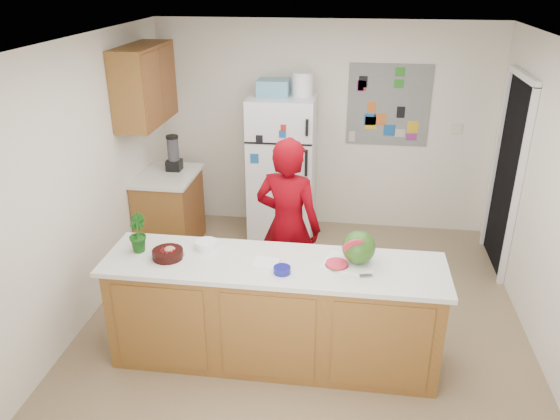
# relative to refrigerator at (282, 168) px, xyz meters

# --- Properties ---
(floor) EXTENTS (4.00, 4.50, 0.02)m
(floor) POSITION_rel_refrigerator_xyz_m (0.45, -1.88, -0.86)
(floor) COLOR brown
(floor) RESTS_ON ground
(wall_back) EXTENTS (4.00, 0.02, 2.50)m
(wall_back) POSITION_rel_refrigerator_xyz_m (0.45, 0.38, 0.40)
(wall_back) COLOR beige
(wall_back) RESTS_ON ground
(wall_left) EXTENTS (0.02, 4.50, 2.50)m
(wall_left) POSITION_rel_refrigerator_xyz_m (-1.56, -1.88, 0.40)
(wall_left) COLOR beige
(wall_left) RESTS_ON ground
(ceiling) EXTENTS (4.00, 4.50, 0.02)m
(ceiling) POSITION_rel_refrigerator_xyz_m (0.45, -1.88, 1.66)
(ceiling) COLOR white
(ceiling) RESTS_ON wall_back
(doorway) EXTENTS (0.03, 0.85, 2.04)m
(doorway) POSITION_rel_refrigerator_xyz_m (2.44, -0.43, 0.17)
(doorway) COLOR black
(doorway) RESTS_ON ground
(peninsula_base) EXTENTS (2.60, 0.62, 0.88)m
(peninsula_base) POSITION_rel_refrigerator_xyz_m (0.25, -2.38, -0.41)
(peninsula_base) COLOR brown
(peninsula_base) RESTS_ON floor
(peninsula_top) EXTENTS (2.68, 0.70, 0.04)m
(peninsula_top) POSITION_rel_refrigerator_xyz_m (0.25, -2.38, 0.05)
(peninsula_top) COLOR silver
(peninsula_top) RESTS_ON peninsula_base
(side_counter_base) EXTENTS (0.60, 0.80, 0.86)m
(side_counter_base) POSITION_rel_refrigerator_xyz_m (-1.24, -0.53, -0.42)
(side_counter_base) COLOR brown
(side_counter_base) RESTS_ON floor
(side_counter_top) EXTENTS (0.64, 0.84, 0.04)m
(side_counter_top) POSITION_rel_refrigerator_xyz_m (-1.24, -0.53, 0.03)
(side_counter_top) COLOR silver
(side_counter_top) RESTS_ON side_counter_base
(upper_cabinets) EXTENTS (0.35, 1.00, 0.80)m
(upper_cabinets) POSITION_rel_refrigerator_xyz_m (-1.37, -0.58, 1.05)
(upper_cabinets) COLOR brown
(upper_cabinets) RESTS_ON wall_left
(refrigerator) EXTENTS (0.75, 0.70, 1.70)m
(refrigerator) POSITION_rel_refrigerator_xyz_m (0.00, 0.00, 0.00)
(refrigerator) COLOR silver
(refrigerator) RESTS_ON floor
(fridge_top_bin) EXTENTS (0.35, 0.28, 0.18)m
(fridge_top_bin) POSITION_rel_refrigerator_xyz_m (-0.10, 0.00, 0.94)
(fridge_top_bin) COLOR #5999B2
(fridge_top_bin) RESTS_ON refrigerator
(photo_collage) EXTENTS (0.95, 0.01, 0.95)m
(photo_collage) POSITION_rel_refrigerator_xyz_m (1.20, 0.36, 0.70)
(photo_collage) COLOR slate
(photo_collage) RESTS_ON wall_back
(person) EXTENTS (0.70, 0.54, 1.70)m
(person) POSITION_rel_refrigerator_xyz_m (0.27, -1.60, 0.00)
(person) COLOR #5E0007
(person) RESTS_ON floor
(blender_appliance) EXTENTS (0.13, 0.13, 0.38)m
(blender_appliance) POSITION_rel_refrigerator_xyz_m (-1.19, -0.39, 0.24)
(blender_appliance) COLOR black
(blender_appliance) RESTS_ON side_counter_top
(cutting_board) EXTENTS (0.45, 0.37, 0.01)m
(cutting_board) POSITION_rel_refrigerator_xyz_m (0.84, -2.32, 0.08)
(cutting_board) COLOR white
(cutting_board) RESTS_ON peninsula_top
(watermelon) EXTENTS (0.26, 0.26, 0.26)m
(watermelon) POSITION_rel_refrigerator_xyz_m (0.90, -2.30, 0.21)
(watermelon) COLOR #195A0E
(watermelon) RESTS_ON cutting_board
(watermelon_slice) EXTENTS (0.17, 0.17, 0.02)m
(watermelon_slice) POSITION_rel_refrigerator_xyz_m (0.74, -2.37, 0.09)
(watermelon_slice) COLOR #DF2748
(watermelon_slice) RESTS_ON cutting_board
(cherry_bowl) EXTENTS (0.29, 0.29, 0.07)m
(cherry_bowl) POSITION_rel_refrigerator_xyz_m (-0.59, -2.42, 0.11)
(cherry_bowl) COLOR black
(cherry_bowl) RESTS_ON peninsula_top
(white_bowl) EXTENTS (0.20, 0.20, 0.06)m
(white_bowl) POSITION_rel_refrigerator_xyz_m (-0.33, -2.21, 0.10)
(white_bowl) COLOR white
(white_bowl) RESTS_ON peninsula_top
(cobalt_bowl) EXTENTS (0.17, 0.17, 0.05)m
(cobalt_bowl) POSITION_rel_refrigerator_xyz_m (0.34, -2.53, 0.10)
(cobalt_bowl) COLOR navy
(cobalt_bowl) RESTS_ON peninsula_top
(plate) EXTENTS (0.28, 0.28, 0.02)m
(plate) POSITION_rel_refrigerator_xyz_m (-0.58, -2.40, 0.08)
(plate) COLOR #B9A38D
(plate) RESTS_ON peninsula_top
(paper_towel) EXTENTS (0.22, 0.20, 0.02)m
(paper_towel) POSITION_rel_refrigerator_xyz_m (0.20, -2.42, 0.08)
(paper_towel) COLOR white
(paper_towel) RESTS_ON peninsula_top
(keys) EXTENTS (0.10, 0.06, 0.01)m
(keys) POSITION_rel_refrigerator_xyz_m (0.96, -2.50, 0.08)
(keys) COLOR gray
(keys) RESTS_ON peninsula_top
(potted_plant) EXTENTS (0.21, 0.22, 0.31)m
(potted_plant) POSITION_rel_refrigerator_xyz_m (-0.86, -2.33, 0.22)
(potted_plant) COLOR #173F0E
(potted_plant) RESTS_ON peninsula_top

